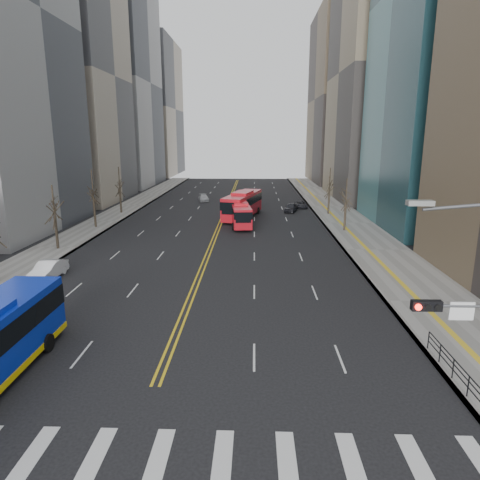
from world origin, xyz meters
name	(u,v)px	position (x,y,z in m)	size (l,w,h in m)	color
ground	(124,466)	(0.00, 0.00, 0.00)	(220.00, 220.00, 0.00)	black
sidewalk_right	(348,223)	(17.50, 45.00, 0.07)	(7.00, 130.00, 0.15)	gray
sidewalk_left	(103,221)	(-16.50, 45.00, 0.07)	(5.00, 130.00, 0.15)	gray
crosswalk	(124,465)	(0.00, 0.00, 0.01)	(26.70, 4.00, 0.01)	silver
centerline	(225,211)	(0.00, 55.00, 0.01)	(0.55, 100.00, 0.01)	gold
office_towers	(230,66)	(0.12, 68.51, 23.92)	(83.00, 134.00, 58.00)	#9C9D9F
pedestrian_railing	(453,365)	(14.30, 6.00, 0.82)	(0.06, 6.06, 1.02)	black
street_trees	(149,198)	(-7.18, 34.55, 4.87)	(35.20, 47.20, 7.60)	#2F271D
red_bus_near	(240,212)	(2.79, 43.49, 1.78)	(3.39, 10.15, 3.19)	red
red_bus_far	(243,203)	(2.95, 48.95, 2.14)	(5.76, 12.58, 3.86)	red
car_white	(48,270)	(-12.50, 20.51, 0.74)	(1.57, 4.51, 1.49)	white
car_dark_mid	(291,207)	(10.49, 54.36, 0.69)	(1.64, 4.07, 1.39)	black
car_silver	(204,198)	(-4.69, 65.33, 0.62)	(1.72, 4.24, 1.23)	#98989D
car_dark_far	(301,205)	(12.50, 58.42, 0.54)	(1.81, 3.92, 1.09)	black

